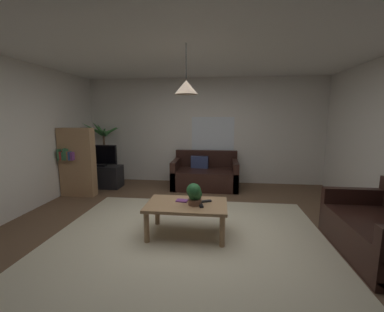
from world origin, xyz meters
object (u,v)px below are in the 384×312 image
(potted_palm_corner, at_px, (104,153))
(remote_on_table_0, at_px, (206,201))
(book_on_table_0, at_px, (182,201))
(tv, at_px, (100,155))
(couch_under_window, at_px, (205,176))
(remote_on_table_1, at_px, (201,205))
(coffee_table, at_px, (187,208))
(potted_plant_on_table, at_px, (194,194))
(tv_stand, at_px, (102,176))
(pendant_lamp, at_px, (186,87))
(bookshelf_corner, at_px, (77,162))

(potted_palm_corner, bearing_deg, remote_on_table_0, -43.37)
(book_on_table_0, distance_m, tv, 3.00)
(couch_under_window, bearing_deg, remote_on_table_1, -87.80)
(couch_under_window, relative_size, coffee_table, 1.34)
(coffee_table, xyz_separation_m, potted_plant_on_table, (0.11, -0.04, 0.22))
(potted_plant_on_table, bearing_deg, book_on_table_0, 147.30)
(tv_stand, bearing_deg, remote_on_table_0, -38.90)
(remote_on_table_0, relative_size, tv, 0.21)
(remote_on_table_0, relative_size, potted_plant_on_table, 0.53)
(tv_stand, distance_m, tv, 0.50)
(remote_on_table_1, xyz_separation_m, tv, (-2.47, 2.18, 0.29))
(book_on_table_0, bearing_deg, tv, 137.33)
(book_on_table_0, xyz_separation_m, remote_on_table_0, (0.33, 0.01, 0.00))
(coffee_table, height_order, book_on_table_0, book_on_table_0)
(remote_on_table_1, relative_size, pendant_lamp, 0.26)
(remote_on_table_1, height_order, tv, tv)
(remote_on_table_0, relative_size, tv_stand, 0.18)
(coffee_table, distance_m, potted_palm_corner, 3.57)
(couch_under_window, relative_size, bookshelf_corner, 1.05)
(coffee_table, relative_size, book_on_table_0, 6.90)
(book_on_table_0, bearing_deg, bookshelf_corner, 149.61)
(remote_on_table_1, distance_m, potted_palm_corner, 3.76)
(couch_under_window, bearing_deg, book_on_table_0, -94.58)
(potted_plant_on_table, bearing_deg, remote_on_table_1, -21.65)
(bookshelf_corner, bearing_deg, couch_under_window, 19.30)
(pendant_lamp, bearing_deg, remote_on_table_1, -21.05)
(potted_plant_on_table, xyz_separation_m, pendant_lamp, (-0.11, 0.04, 1.39))
(remote_on_table_0, distance_m, pendant_lamp, 1.56)
(book_on_table_0, bearing_deg, couch_under_window, 85.42)
(pendant_lamp, bearing_deg, potted_palm_corner, 132.80)
(coffee_table, distance_m, remote_on_table_0, 0.28)
(tv_stand, distance_m, pendant_lamp, 3.57)
(remote_on_table_1, distance_m, potted_plant_on_table, 0.17)
(couch_under_window, height_order, tv, tv)
(bookshelf_corner, height_order, pendant_lamp, pendant_lamp)
(couch_under_window, height_order, bookshelf_corner, bookshelf_corner)
(tv, bearing_deg, potted_palm_corner, 105.90)
(remote_on_table_0, relative_size, potted_palm_corner, 0.10)
(potted_palm_corner, bearing_deg, bookshelf_corner, -92.07)
(potted_plant_on_table, height_order, potted_palm_corner, potted_palm_corner)
(coffee_table, distance_m, tv, 3.12)
(tv, bearing_deg, tv_stand, 90.00)
(book_on_table_0, bearing_deg, remote_on_table_0, 0.91)
(book_on_table_0, distance_m, bookshelf_corner, 2.77)
(potted_plant_on_table, relative_size, potted_palm_corner, 0.20)
(bookshelf_corner, xyz_separation_m, pendant_lamp, (2.46, -1.48, 1.29))
(potted_plant_on_table, distance_m, potted_palm_corner, 3.67)
(couch_under_window, xyz_separation_m, bookshelf_corner, (-2.57, -0.90, 0.43))
(book_on_table_0, bearing_deg, coffee_table, -45.89)
(remote_on_table_1, xyz_separation_m, tv_stand, (-2.47, 2.20, -0.21))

